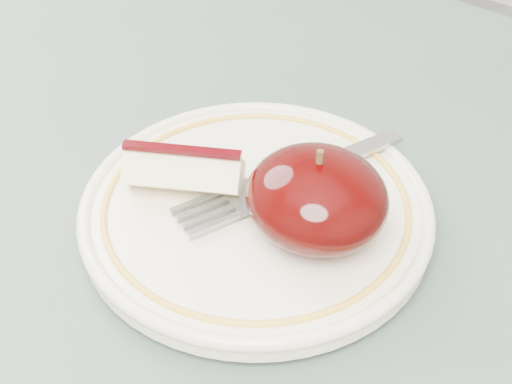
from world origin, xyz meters
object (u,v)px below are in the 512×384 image
Objects in this scene: fork at (290,179)px; apple_half at (317,198)px; table at (106,346)px; plate at (256,209)px.

apple_half is at bearing -103.69° from fork.
plate reaches higher than table.
plate is 2.62× the size of apple_half.
fork is at bearing 58.81° from table.
table is 4.11× the size of plate.
fork is at bearing 78.96° from plate.
plate is 1.35× the size of fork.
table is at bearing -126.35° from plate.
plate is at bearing -170.97° from fork.
plate is at bearing 53.65° from table.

